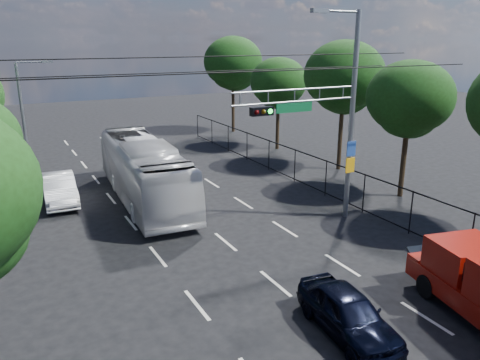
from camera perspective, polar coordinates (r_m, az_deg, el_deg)
ground at (r=14.29m, az=13.35°, el=-19.13°), size 120.00×120.00×0.00m
lane_markings at (r=25.24m, az=-7.79°, el=-2.49°), size 6.12×38.00×0.01m
signal_mast at (r=21.37m, az=11.07°, el=8.32°), size 6.43×0.39×9.50m
streetlight_left at (r=30.82m, az=-24.65°, el=7.20°), size 2.09×0.22×7.08m
utility_wires at (r=19.09m, az=-3.11°, el=13.64°), size 22.00×5.04×0.74m
fence_right at (r=26.87m, az=8.89°, el=0.95°), size 0.06×34.03×2.00m
tree_right_b at (r=26.18m, az=19.94°, el=8.75°), size 4.50×4.50×7.31m
tree_right_c at (r=30.84m, az=12.53°, el=11.68°), size 5.10×5.10×8.29m
tree_right_d at (r=36.31m, az=4.72°, el=11.34°), size 4.32×4.32×7.02m
tree_right_e at (r=43.26m, az=-0.86°, el=13.70°), size 5.28×5.28×8.58m
navy_hatchback at (r=14.45m, az=13.01°, el=-15.49°), size 1.98×4.05×1.33m
white_bus at (r=25.17m, az=-11.61°, el=1.08°), size 3.45×11.70×3.22m
white_van at (r=26.29m, az=-21.18°, el=-1.01°), size 1.80×4.61×1.50m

